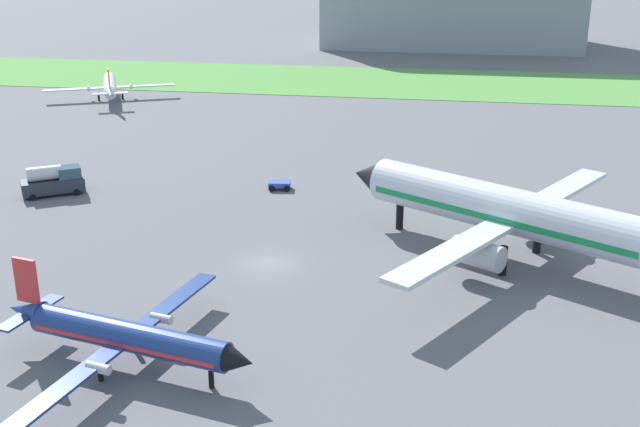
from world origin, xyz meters
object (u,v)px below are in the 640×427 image
(airplane_taxiing_turboprop, at_px, (110,85))
(airplane_foreground_turboprop, at_px, (124,335))
(baggage_cart_by_runway, at_px, (280,184))
(airplane_midfield_jet, at_px, (512,212))
(fuel_truck_midfield, at_px, (54,181))

(airplane_taxiing_turboprop, bearing_deg, airplane_foreground_turboprop, 179.95)
(airplane_foreground_turboprop, bearing_deg, airplane_taxiing_turboprop, 126.45)
(baggage_cart_by_runway, bearing_deg, airplane_taxiing_turboprop, -56.16)
(airplane_midfield_jet, xyz_separation_m, baggage_cart_by_runway, (-23.84, 16.01, -3.91))
(airplane_taxiing_turboprop, xyz_separation_m, fuel_truck_midfield, (12.93, -46.63, -0.73))
(airplane_midfield_jet, height_order, baggage_cart_by_runway, airplane_midfield_jet)
(airplane_midfield_jet, distance_m, baggage_cart_by_runway, 28.99)
(airplane_foreground_turboprop, height_order, baggage_cart_by_runway, airplane_foreground_turboprop)
(airplane_foreground_turboprop, bearing_deg, baggage_cart_by_runway, 99.46)
(airplane_midfield_jet, relative_size, baggage_cart_by_runway, 12.05)
(airplane_foreground_turboprop, relative_size, baggage_cart_by_runway, 8.51)
(airplane_foreground_turboprop, relative_size, fuel_truck_midfield, 3.26)
(fuel_truck_midfield, bearing_deg, airplane_midfield_jet, -44.20)
(airplane_taxiing_turboprop, relative_size, fuel_truck_midfield, 2.93)
(fuel_truck_midfield, distance_m, baggage_cart_by_runway, 24.45)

